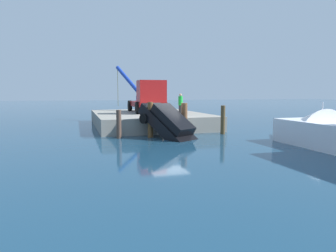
{
  "coord_description": "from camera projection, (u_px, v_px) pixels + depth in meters",
  "views": [
    {
      "loc": [
        19.92,
        -5.95,
        2.82
      ],
      "look_at": [
        0.75,
        -0.2,
        0.67
      ],
      "focal_mm": 33.01,
      "sensor_mm": 36.0,
      "label": 1
    }
  ],
  "objects": [
    {
      "name": "ground",
      "position": [
        168.0,
        135.0,
        20.97
      ],
      "size": [
        200.0,
        200.0,
        0.0
      ],
      "primitive_type": "plane",
      "color": "navy"
    },
    {
      "name": "piling_far",
      "position": [
        184.0,
        119.0,
        20.39
      ],
      "size": [
        0.41,
        0.41,
        2.16
      ],
      "primitive_type": "cylinder",
      "color": "brown",
      "rests_on": "ground"
    },
    {
      "name": "crane_truck",
      "position": [
        147.0,
        98.0,
        26.63
      ],
      "size": [
        8.73,
        3.28,
        4.47
      ],
      "color": "maroon",
      "rests_on": "dock"
    },
    {
      "name": "salvaged_car",
      "position": [
        172.0,
        127.0,
        19.13
      ],
      "size": [
        4.63,
        3.7,
        3.26
      ],
      "color": "black",
      "rests_on": "ground"
    },
    {
      "name": "piling_near",
      "position": [
        119.0,
        124.0,
        19.13
      ],
      "size": [
        0.3,
        0.3,
        1.77
      ],
      "primitive_type": "cylinder",
      "color": "brown",
      "rests_on": "ground"
    },
    {
      "name": "dock_worker",
      "position": [
        180.0,
        104.0,
        24.69
      ],
      "size": [
        0.34,
        0.34,
        1.65
      ],
      "color": "#2A2A2A",
      "rests_on": "dock"
    },
    {
      "name": "piling_end",
      "position": [
        223.0,
        120.0,
        21.07
      ],
      "size": [
        0.31,
        0.31,
        1.97
      ],
      "primitive_type": "cylinder",
      "color": "brown",
      "rests_on": "ground"
    },
    {
      "name": "dock",
      "position": [
        148.0,
        119.0,
        26.63
      ],
      "size": [
        12.13,
        8.86,
        1.11
      ],
      "primitive_type": "cube",
      "color": "gray",
      "rests_on": "ground"
    },
    {
      "name": "piling_mid",
      "position": [
        150.0,
        120.0,
        19.55
      ],
      "size": [
        0.35,
        0.35,
        2.24
      ],
      "primitive_type": "cylinder",
      "color": "brown",
      "rests_on": "ground"
    }
  ]
}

